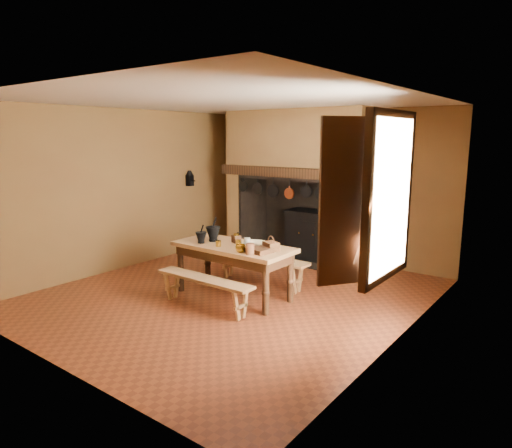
% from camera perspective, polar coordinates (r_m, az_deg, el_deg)
% --- Properties ---
extents(floor, '(5.50, 5.50, 0.00)m').
position_cam_1_polar(floor, '(6.89, -2.86, -8.79)').
color(floor, brown).
rests_on(floor, ground).
extents(ceiling, '(5.50, 5.50, 0.00)m').
position_cam_1_polar(ceiling, '(6.51, -3.10, 15.12)').
color(ceiling, silver).
rests_on(ceiling, back_wall).
extents(back_wall, '(5.00, 0.02, 2.80)m').
position_cam_1_polar(back_wall, '(8.82, 8.63, 4.78)').
color(back_wall, brown).
rests_on(back_wall, floor).
extents(wall_left, '(0.02, 5.50, 2.80)m').
position_cam_1_polar(wall_left, '(8.37, -16.23, 4.15)').
color(wall_left, brown).
rests_on(wall_left, floor).
extents(wall_right, '(0.02, 5.50, 2.80)m').
position_cam_1_polar(wall_right, '(5.32, 18.12, 0.42)').
color(wall_right, brown).
rests_on(wall_right, floor).
extents(wall_front, '(5.00, 0.02, 2.80)m').
position_cam_1_polar(wall_front, '(4.82, -24.51, -1.07)').
color(wall_front, brown).
rests_on(wall_front, floor).
extents(chimney_breast, '(2.95, 0.96, 2.80)m').
position_cam_1_polar(chimney_breast, '(8.56, 5.50, 7.43)').
color(chimney_breast, brown).
rests_on(chimney_breast, floor).
extents(iron_range, '(1.12, 0.55, 1.60)m').
position_cam_1_polar(iron_range, '(8.72, 7.26, -1.35)').
color(iron_range, black).
rests_on(iron_range, floor).
extents(hearth_pans, '(0.51, 0.62, 0.20)m').
position_cam_1_polar(hearth_pans, '(9.16, 1.01, -3.18)').
color(hearth_pans, gold).
rests_on(hearth_pans, floor).
extents(hanging_pans, '(1.92, 0.29, 0.27)m').
position_cam_1_polar(hanging_pans, '(8.20, 3.37, 4.15)').
color(hanging_pans, black).
rests_on(hanging_pans, chimney_breast).
extents(onion_string, '(0.12, 0.10, 0.46)m').
position_cam_1_polar(onion_string, '(7.53, 11.80, 3.11)').
color(onion_string, '#98591C').
rests_on(onion_string, chimney_breast).
extents(herb_bunch, '(0.20, 0.20, 0.35)m').
position_cam_1_polar(herb_bunch, '(7.45, 13.06, 3.37)').
color(herb_bunch, '#4C5628').
rests_on(herb_bunch, chimney_breast).
extents(window, '(0.39, 1.75, 1.76)m').
position_cam_1_polar(window, '(4.96, 15.15, 3.37)').
color(window, white).
rests_on(window, wall_right).
extents(wall_coffee_mill, '(0.23, 0.16, 0.31)m').
position_cam_1_polar(wall_coffee_mill, '(9.31, -8.29, 5.82)').
color(wall_coffee_mill, black).
rests_on(wall_coffee_mill, wall_left).
extents(work_table, '(1.79, 0.80, 0.78)m').
position_cam_1_polar(work_table, '(6.63, -2.84, -3.66)').
color(work_table, '#B07F50').
rests_on(work_table, floor).
extents(bench_front, '(1.56, 0.27, 0.44)m').
position_cam_1_polar(bench_front, '(6.28, -6.49, -7.64)').
color(bench_front, '#B07F50').
rests_on(bench_front, floor).
extents(bench_back, '(1.66, 0.29, 0.47)m').
position_cam_1_polar(bench_back, '(7.22, 0.60, -4.93)').
color(bench_back, '#B07F50').
rests_on(bench_back, floor).
extents(mortar_large, '(0.22, 0.22, 0.37)m').
position_cam_1_polar(mortar_large, '(6.84, -5.38, -1.15)').
color(mortar_large, black).
rests_on(mortar_large, work_table).
extents(mortar_small, '(0.16, 0.16, 0.28)m').
position_cam_1_polar(mortar_small, '(6.73, -6.88, -1.62)').
color(mortar_small, black).
rests_on(mortar_small, work_table).
extents(coffee_grinder, '(0.16, 0.14, 0.17)m').
position_cam_1_polar(coffee_grinder, '(6.73, -2.47, -1.80)').
color(coffee_grinder, '#331B10').
rests_on(coffee_grinder, work_table).
extents(brass_mug_a, '(0.08, 0.08, 0.08)m').
position_cam_1_polar(brass_mug_a, '(6.52, -4.73, -2.45)').
color(brass_mug_a, gold).
rests_on(brass_mug_a, work_table).
extents(brass_mug_b, '(0.09, 0.09, 0.08)m').
position_cam_1_polar(brass_mug_b, '(6.57, -2.23, -2.34)').
color(brass_mug_b, gold).
rests_on(brass_mug_b, work_table).
extents(mixing_bowl, '(0.37, 0.37, 0.08)m').
position_cam_1_polar(mixing_bowl, '(6.46, -0.14, -2.57)').
color(mixing_bowl, beige).
rests_on(mixing_bowl, work_table).
extents(stoneware_crock, '(0.14, 0.14, 0.15)m').
position_cam_1_polar(stoneware_crock, '(6.05, -0.75, -3.13)').
color(stoneware_crock, brown).
rests_on(stoneware_crock, work_table).
extents(glass_jar, '(0.11, 0.11, 0.15)m').
position_cam_1_polar(glass_jar, '(6.37, -1.10, -2.41)').
color(glass_jar, beige).
rests_on(glass_jar, work_table).
extents(wicker_basket, '(0.26, 0.23, 0.21)m').
position_cam_1_polar(wicker_basket, '(6.26, 1.89, -2.74)').
color(wicker_basket, '#492615').
rests_on(wicker_basket, work_table).
extents(wooden_tray, '(0.41, 0.32, 0.06)m').
position_cam_1_polar(wooden_tray, '(6.19, 0.24, -3.24)').
color(wooden_tray, '#331B10').
rests_on(wooden_tray, work_table).
extents(brass_cup, '(0.17, 0.17, 0.11)m').
position_cam_1_polar(brass_cup, '(6.17, -1.95, -3.07)').
color(brass_cup, gold).
rests_on(brass_cup, work_table).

